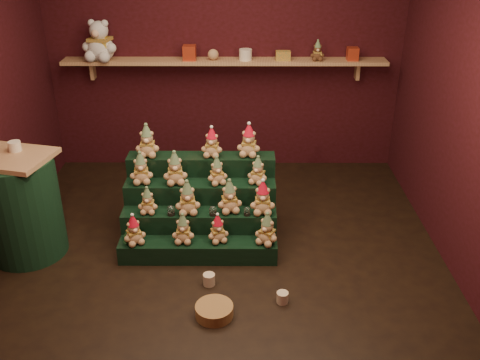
{
  "coord_description": "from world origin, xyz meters",
  "views": [
    {
      "loc": [
        0.2,
        -4.02,
        2.78
      ],
      "look_at": [
        0.18,
        0.25,
        0.64
      ],
      "focal_mm": 40.0,
      "sensor_mm": 36.0,
      "label": 1
    }
  ],
  "objects_px": {
    "white_bear": "(99,35)",
    "side_table": "(22,206)",
    "riser_tier_front": "(198,250)",
    "mug_right": "(282,297)",
    "mug_left": "(209,279)",
    "snow_globe_c": "(247,211)",
    "mini_christmas_tree": "(130,242)",
    "snow_globe_b": "(213,211)",
    "wicker_basket": "(214,311)",
    "brown_bear": "(317,51)",
    "snow_globe_a": "(171,210)"
  },
  "relations": [
    {
      "from": "side_table",
      "to": "white_bear",
      "type": "height_order",
      "value": "white_bear"
    },
    {
      "from": "riser_tier_front",
      "to": "mug_right",
      "type": "xyz_separation_m",
      "value": [
        0.71,
        -0.59,
        -0.04
      ]
    },
    {
      "from": "riser_tier_front",
      "to": "mug_right",
      "type": "bearing_deg",
      "value": -39.86
    },
    {
      "from": "mug_right",
      "to": "white_bear",
      "type": "distance_m",
      "value": 3.48
    },
    {
      "from": "side_table",
      "to": "brown_bear",
      "type": "distance_m",
      "value": 3.42
    },
    {
      "from": "riser_tier_front",
      "to": "wicker_basket",
      "type": "relative_size",
      "value": 4.76
    },
    {
      "from": "riser_tier_front",
      "to": "snow_globe_b",
      "type": "distance_m",
      "value": 0.38
    },
    {
      "from": "snow_globe_b",
      "to": "white_bear",
      "type": "xyz_separation_m",
      "value": [
        -1.29,
        1.74,
        1.19
      ]
    },
    {
      "from": "snow_globe_b",
      "to": "mug_left",
      "type": "distance_m",
      "value": 0.64
    },
    {
      "from": "snow_globe_b",
      "to": "side_table",
      "type": "xyz_separation_m",
      "value": [
        -1.67,
        -0.05,
        0.07
      ]
    },
    {
      "from": "side_table",
      "to": "riser_tier_front",
      "type": "bearing_deg",
      "value": 9.51
    },
    {
      "from": "snow_globe_a",
      "to": "mug_right",
      "type": "bearing_deg",
      "value": -38.3
    },
    {
      "from": "snow_globe_b",
      "to": "mini_christmas_tree",
      "type": "distance_m",
      "value": 0.79
    },
    {
      "from": "riser_tier_front",
      "to": "mug_right",
      "type": "height_order",
      "value": "riser_tier_front"
    },
    {
      "from": "riser_tier_front",
      "to": "white_bear",
      "type": "height_order",
      "value": "white_bear"
    },
    {
      "from": "snow_globe_a",
      "to": "mini_christmas_tree",
      "type": "bearing_deg",
      "value": -158.29
    },
    {
      "from": "snow_globe_c",
      "to": "mini_christmas_tree",
      "type": "xyz_separation_m",
      "value": [
        -1.04,
        -0.14,
        -0.24
      ]
    },
    {
      "from": "riser_tier_front",
      "to": "snow_globe_c",
      "type": "relative_size",
      "value": 17.2
    },
    {
      "from": "snow_globe_b",
      "to": "mini_christmas_tree",
      "type": "xyz_separation_m",
      "value": [
        -0.73,
        -0.14,
        -0.24
      ]
    },
    {
      "from": "side_table",
      "to": "mug_left",
      "type": "height_order",
      "value": "side_table"
    },
    {
      "from": "mug_left",
      "to": "white_bear",
      "type": "xyz_separation_m",
      "value": [
        -1.28,
        2.27,
        1.54
      ]
    },
    {
      "from": "mug_left",
      "to": "white_bear",
      "type": "relative_size",
      "value": 0.18
    },
    {
      "from": "mug_right",
      "to": "side_table",
      "type": "bearing_deg",
      "value": 162.63
    },
    {
      "from": "snow_globe_c",
      "to": "riser_tier_front",
      "type": "bearing_deg",
      "value": -159.76
    },
    {
      "from": "snow_globe_b",
      "to": "mug_right",
      "type": "distance_m",
      "value": 1.02
    },
    {
      "from": "snow_globe_c",
      "to": "snow_globe_b",
      "type": "bearing_deg",
      "value": 180.0
    },
    {
      "from": "snow_globe_b",
      "to": "side_table",
      "type": "height_order",
      "value": "side_table"
    },
    {
      "from": "mini_christmas_tree",
      "to": "mug_right",
      "type": "relative_size",
      "value": 3.55
    },
    {
      "from": "snow_globe_a",
      "to": "white_bear",
      "type": "xyz_separation_m",
      "value": [
        -0.92,
        1.74,
        1.19
      ]
    },
    {
      "from": "riser_tier_front",
      "to": "white_bear",
      "type": "xyz_separation_m",
      "value": [
        -1.16,
        1.9,
        1.5
      ]
    },
    {
      "from": "side_table",
      "to": "mug_left",
      "type": "distance_m",
      "value": 1.78
    },
    {
      "from": "side_table",
      "to": "mug_left",
      "type": "bearing_deg",
      "value": -2.45
    },
    {
      "from": "riser_tier_front",
      "to": "mug_left",
      "type": "bearing_deg",
      "value": -72.42
    },
    {
      "from": "mug_left",
      "to": "brown_bear",
      "type": "distance_m",
      "value": 2.87
    },
    {
      "from": "white_bear",
      "to": "side_table",
      "type": "bearing_deg",
      "value": -90.82
    },
    {
      "from": "brown_bear",
      "to": "snow_globe_b",
      "type": "bearing_deg",
      "value": -122.91
    },
    {
      "from": "snow_globe_c",
      "to": "side_table",
      "type": "xyz_separation_m",
      "value": [
        -1.98,
        -0.05,
        0.07
      ]
    },
    {
      "from": "snow_globe_b",
      "to": "wicker_basket",
      "type": "bearing_deg",
      "value": -86.96
    },
    {
      "from": "snow_globe_c",
      "to": "mini_christmas_tree",
      "type": "height_order",
      "value": "snow_globe_c"
    },
    {
      "from": "riser_tier_front",
      "to": "snow_globe_c",
      "type": "distance_m",
      "value": 0.56
    },
    {
      "from": "snow_globe_c",
      "to": "wicker_basket",
      "type": "height_order",
      "value": "snow_globe_c"
    },
    {
      "from": "mini_christmas_tree",
      "to": "brown_bear",
      "type": "bearing_deg",
      "value": 46.05
    },
    {
      "from": "snow_globe_c",
      "to": "snow_globe_a",
      "type": "bearing_deg",
      "value": 180.0
    },
    {
      "from": "mug_left",
      "to": "side_table",
      "type": "bearing_deg",
      "value": 163.9
    },
    {
      "from": "white_bear",
      "to": "riser_tier_front",
      "type": "bearing_deg",
      "value": -47.26
    },
    {
      "from": "mini_christmas_tree",
      "to": "snow_globe_a",
      "type": "bearing_deg",
      "value": 21.71
    },
    {
      "from": "riser_tier_front",
      "to": "side_table",
      "type": "height_order",
      "value": "side_table"
    },
    {
      "from": "side_table",
      "to": "mug_left",
      "type": "relative_size",
      "value": 9.6
    },
    {
      "from": "mini_christmas_tree",
      "to": "white_bear",
      "type": "distance_m",
      "value": 2.43
    },
    {
      "from": "side_table",
      "to": "brown_bear",
      "type": "relative_size",
      "value": 4.44
    }
  ]
}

